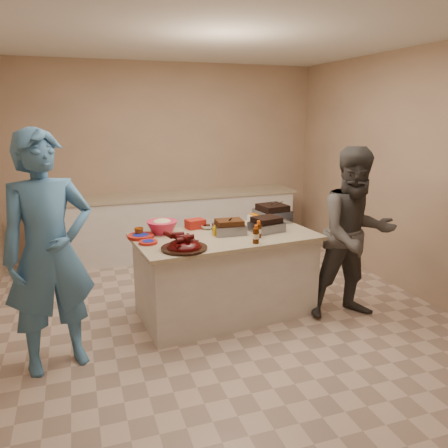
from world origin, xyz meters
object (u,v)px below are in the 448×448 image
object	(u,v)px
roasting_pan	(272,222)
bbq_bottle_a	(256,243)
rib_platter	(184,249)
plastic_cup	(139,236)
coleslaw_bowl	(162,233)
guest_gray	(349,314)
mustard_bottle	(215,235)
island	(226,313)
bbq_bottle_b	(258,238)
guest_blue	(61,364)

from	to	relation	value
roasting_pan	bbq_bottle_a	size ratio (longest dim) A/B	1.91
rib_platter	plastic_cup	bearing A→B (deg)	119.95
coleslaw_bowl	guest_gray	size ratio (longest dim) A/B	0.18
rib_platter	mustard_bottle	xyz separation A→B (m)	(0.39, 0.34, 0.00)
island	bbq_bottle_b	size ratio (longest dim) A/B	10.60
bbq_bottle_b	guest_blue	size ratio (longest dim) A/B	0.09
island	rib_platter	world-z (taller)	rib_platter
rib_platter	bbq_bottle_a	world-z (taller)	bbq_bottle_a
roasting_pan	guest_blue	world-z (taller)	roasting_pan
roasting_pan	guest_blue	bearing A→B (deg)	-168.25
guest_blue	roasting_pan	bearing A→B (deg)	3.40
guest_blue	island	bearing A→B (deg)	-0.34
roasting_pan	coleslaw_bowl	world-z (taller)	coleslaw_bowl
coleslaw_bowl	roasting_pan	bearing A→B (deg)	3.69
rib_platter	plastic_cup	distance (m)	0.63
plastic_cup	bbq_bottle_a	bearing A→B (deg)	-30.70
mustard_bottle	guest_gray	distance (m)	1.61
plastic_cup	rib_platter	bearing A→B (deg)	-60.05
bbq_bottle_a	guest_blue	xyz separation A→B (m)	(-1.77, -0.09, -0.84)
roasting_pan	coleslaw_bowl	size ratio (longest dim) A/B	1.06
bbq_bottle_b	plastic_cup	world-z (taller)	bbq_bottle_b
roasting_pan	mustard_bottle	xyz separation A→B (m)	(-0.77, -0.33, 0.00)
guest_gray	roasting_pan	bearing A→B (deg)	130.62
coleslaw_bowl	plastic_cup	xyz separation A→B (m)	(-0.24, -0.04, 0.00)
bbq_bottle_a	guest_gray	bearing A→B (deg)	-4.83
coleslaw_bowl	plastic_cup	size ratio (longest dim) A/B	3.40
island	bbq_bottle_b	xyz separation A→B (m)	(0.27, -0.19, 0.84)
roasting_pan	mustard_bottle	size ratio (longest dim) A/B	2.97
mustard_bottle	guest_blue	distance (m)	1.77
roasting_pan	bbq_bottle_b	world-z (taller)	bbq_bottle_b
island	guest_blue	size ratio (longest dim) A/B	0.93
guest_blue	guest_gray	world-z (taller)	guest_gray
bbq_bottle_b	guest_blue	distance (m)	2.06
island	bbq_bottle_b	distance (m)	0.90
coleslaw_bowl	bbq_bottle_b	xyz separation A→B (m)	(0.85, -0.46, 0.00)
bbq_bottle_b	mustard_bottle	distance (m)	0.43
island	coleslaw_bowl	bearing A→B (deg)	149.67
bbq_bottle_a	plastic_cup	world-z (taller)	bbq_bottle_a
guest_gray	rib_platter	bearing A→B (deg)	-177.00
island	coleslaw_bowl	size ratio (longest dim) A/B	5.70
coleslaw_bowl	bbq_bottle_b	size ratio (longest dim) A/B	1.86
guest_blue	bbq_bottle_a	bearing A→B (deg)	-13.02
rib_platter	guest_blue	distance (m)	1.39
coleslaw_bowl	mustard_bottle	bearing A→B (deg)	-27.80
coleslaw_bowl	guest_gray	bearing A→B (deg)	-21.90
plastic_cup	island	bearing A→B (deg)	-15.79
island	plastic_cup	world-z (taller)	plastic_cup
coleslaw_bowl	plastic_cup	bearing A→B (deg)	-170.74
rib_platter	roasting_pan	bearing A→B (deg)	29.86
roasting_pan	coleslaw_bowl	bearing A→B (deg)	176.05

